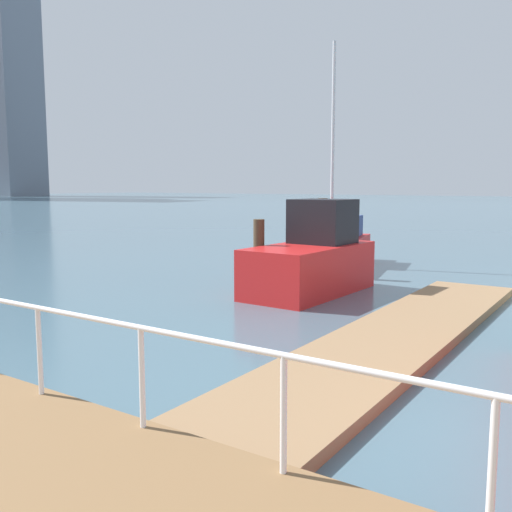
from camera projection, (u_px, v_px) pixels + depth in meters
floating_dock at (394, 338)px, 10.37m from camera, size 12.35×2.00×0.18m
boardwalk_railing at (206, 362)px, 5.27m from camera, size 0.06×28.71×1.08m
dock_piling_1 at (259, 256)px, 15.06m from camera, size 0.29×0.29×1.98m
dock_piling_2 at (322, 238)px, 17.70m from camera, size 0.29×0.29×2.47m
moored_boat_0 at (312, 259)px, 15.14m from camera, size 4.15×2.04×2.50m
moored_boat_1 at (332, 246)px, 20.24m from camera, size 5.13×2.95×7.74m
skyline_tower_7 at (10, 95)px, 145.71m from camera, size 11.60×12.94×51.63m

